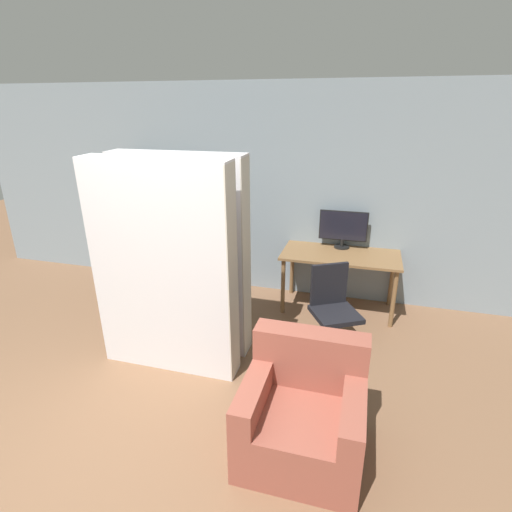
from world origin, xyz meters
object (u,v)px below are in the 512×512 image
at_px(monitor, 343,228).
at_px(mattress_far, 183,255).
at_px(bookshelf, 156,221).
at_px(armchair, 303,412).
at_px(mattress_near, 164,270).
at_px(office_chair, 333,317).

bearing_deg(monitor, mattress_far, -134.98).
bearing_deg(bookshelf, monitor, -0.25).
bearing_deg(armchair, bookshelf, 135.01).
bearing_deg(bookshelf, mattress_near, -58.84).
bearing_deg(mattress_near, bookshelf, 121.16).
relative_size(mattress_near, armchair, 2.37).
height_order(monitor, mattress_near, mattress_near).
distance_m(bookshelf, mattress_far, 1.86).
height_order(bookshelf, armchair, bookshelf).
xyz_separation_m(bookshelf, armchair, (2.55, -2.54, -0.56)).
bearing_deg(mattress_near, office_chair, 26.23).
distance_m(office_chair, armchair, 1.40).
bearing_deg(monitor, office_chair, -88.74).
height_order(monitor, office_chair, monitor).
xyz_separation_m(office_chair, armchair, (-0.08, -1.40, -0.04)).
bearing_deg(bookshelf, office_chair, -23.58).
height_order(mattress_near, mattress_far, same).
relative_size(office_chair, bookshelf, 0.50).
relative_size(mattress_far, armchair, 2.37).
bearing_deg(armchair, mattress_near, 154.66).
height_order(monitor, armchair, monitor).
bearing_deg(monitor, mattress_near, -128.08).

